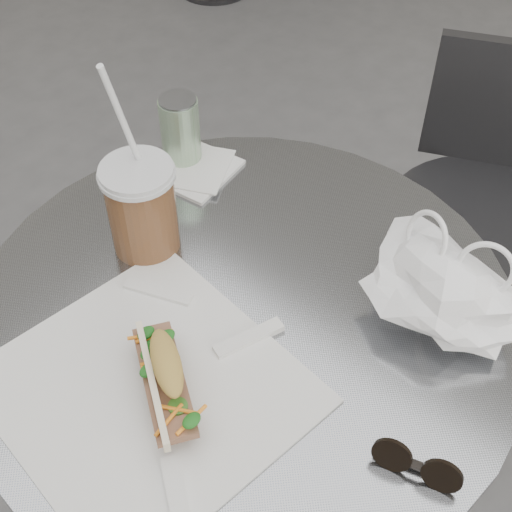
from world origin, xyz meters
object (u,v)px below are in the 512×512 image
Objects in this scene: banh_mi at (166,377)px; sunglasses at (417,465)px; chair_far at (474,255)px; iced_coffee at (142,206)px; drink_can at (180,131)px; cafe_table at (246,412)px.

banh_mi reaches higher than sunglasses.
iced_coffee reaches higher than chair_far.
iced_coffee is 2.56× the size of drink_can.
drink_can is at bearing 28.83° from chair_far.
drink_can is at bearing 165.28° from banh_mi.
iced_coffee is (-0.21, 0.16, 0.04)m from banh_mi.
banh_mi is 1.74× the size of drink_can.
drink_can reaches higher than banh_mi.
chair_far is 6.49× the size of drink_can.
cafe_table is 0.97× the size of chair_far.
cafe_table is at bearing 129.75° from banh_mi.
iced_coffee is 2.96× the size of sunglasses.
cafe_table is 0.43m from sunglasses.
chair_far is at bearing 82.53° from cafe_table.
drink_can is at bearing 118.36° from iced_coffee.
sunglasses is (0.31, -0.06, 0.29)m from cafe_table.
drink_can is at bearing 148.16° from cafe_table.
chair_far is at bearing 53.21° from drink_can.
cafe_table is at bearing 154.90° from sunglasses.
iced_coffee is 0.20m from drink_can.
sunglasses is 0.64m from drink_can.
iced_coffee is at bearing 179.60° from cafe_table.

